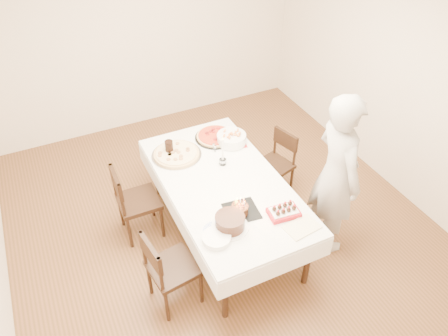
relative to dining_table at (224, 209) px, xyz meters
name	(u,v)px	position (x,y,z in m)	size (l,w,h in m)	color
floor	(221,226)	(0.01, 0.10, -0.38)	(5.00, 5.00, 0.00)	#52371C
wall_back	(141,34)	(0.01, 2.60, 0.98)	(4.50, 0.04, 2.70)	beige
wall_right	(403,79)	(2.26, 0.10, 0.98)	(0.04, 5.00, 2.70)	beige
dining_table	(224,209)	(0.00, 0.00, 0.00)	(1.14, 2.14, 0.75)	white
chair_right_savory	(273,166)	(0.83, 0.36, 0.04)	(0.42, 0.42, 0.82)	black
chair_left_savory	(139,201)	(-0.80, 0.43, 0.08)	(0.46, 0.46, 0.90)	black
chair_left_dessert	(173,268)	(-0.78, -0.55, 0.07)	(0.46, 0.46, 0.89)	black
person	(336,175)	(0.97, -0.53, 0.52)	(0.66, 0.43, 1.80)	#BBB5B1
pizza_white	(177,154)	(-0.27, 0.63, 0.40)	(0.55, 0.55, 0.04)	beige
pizza_pepperoni	(215,136)	(0.25, 0.74, 0.40)	(0.47, 0.47, 0.04)	red
red_placemat	(237,144)	(0.42, 0.54, 0.38)	(0.20, 0.20, 0.01)	#B21E1E
pasta_bowl	(231,139)	(0.37, 0.57, 0.44)	(0.33, 0.33, 0.11)	white
taper_candle	(223,151)	(0.11, 0.27, 0.55)	(0.08, 0.08, 0.35)	white
shaker_pair	(215,148)	(0.14, 0.51, 0.41)	(0.07, 0.07, 0.08)	white
cola_glass	(169,148)	(-0.33, 0.69, 0.46)	(0.09, 0.09, 0.17)	black
layer_cake	(230,222)	(-0.22, -0.58, 0.44)	(0.34, 0.34, 0.13)	black
cake_board	(241,211)	(-0.03, -0.44, 0.38)	(0.31, 0.31, 0.01)	black
birthday_cake	(240,207)	(-0.06, -0.47, 0.46)	(0.16, 0.16, 0.15)	#3A1E0F
strawberry_box	(284,212)	(0.30, -0.65, 0.41)	(0.28, 0.19, 0.07)	#A7131C
box_lid	(302,228)	(0.36, -0.86, 0.38)	(0.31, 0.21, 0.03)	beige
plate_stack	(217,238)	(-0.39, -0.67, 0.40)	(0.26, 0.26, 0.05)	white
china_plate	(215,230)	(-0.36, -0.56, 0.38)	(0.21, 0.21, 0.01)	white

